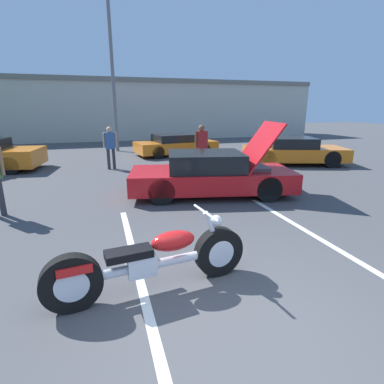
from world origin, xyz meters
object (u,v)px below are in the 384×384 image
Objects in this scene: light_pole at (114,65)px; parked_car_mid_row at (175,145)px; show_car_hood_open at (212,174)px; spectator_midground at (110,144)px; parked_car_right_row at (293,151)px; spectator_near_motorcycle at (201,144)px; motorcycle at (152,261)px.

light_pole is 5.32m from parked_car_mid_row.
spectator_midground is (-2.50, 4.49, 0.40)m from show_car_hood_open.
light_pole is at bearing 129.88° from parked_car_mid_row.
parked_car_right_row is 4.23m from spectator_near_motorcycle.
parked_car_mid_row is (0.79, 7.36, -0.06)m from show_car_hood_open.
motorcycle is 0.63× the size of parked_car_mid_row.
parked_car_right_row reaches higher than motorcycle.
spectator_near_motorcycle is at bearing -20.95° from spectator_midground.
parked_car_mid_row is at bearing 95.98° from show_car_hood_open.
spectator_midground reaches higher than parked_car_right_row.
spectator_near_motorcycle is (3.14, 7.28, 0.60)m from motorcycle.
parked_car_mid_row is 2.46× the size of spectator_near_motorcycle.
light_pole is at bearing 155.96° from parked_car_right_row.
light_pole is 3.06× the size of motorcycle.
parked_car_right_row is 7.57m from spectator_midground.
spectator_near_motorcycle is at bearing 88.37° from show_car_hood_open.
spectator_midground is at bearing -96.80° from light_pole.
show_car_hood_open is at bearing -79.11° from light_pole.
light_pole is 6.33m from spectator_midground.
parked_car_mid_row is (-4.20, 3.95, -0.04)m from parked_car_right_row.
spectator_near_motorcycle is (-4.20, -0.19, 0.48)m from parked_car_right_row.
parked_car_mid_row is at bearing 41.16° from spectator_midground.
parked_car_mid_row is (3.14, 11.42, 0.09)m from motorcycle.
light_pole is 1.93× the size of parked_car_mid_row.
motorcycle is 1.62× the size of spectator_midground.
show_car_hood_open is at bearing -60.90° from spectator_midground.
spectator_near_motorcycle is 3.52m from spectator_midground.
light_pole is 10.11m from parked_car_right_row.
parked_car_right_row is 2.75× the size of spectator_midground.
show_car_hood_open reaches higher than spectator_midground.
spectator_midground is at bearing -169.58° from parked_car_right_row.
light_pole is 1.81× the size of parked_car_right_row.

